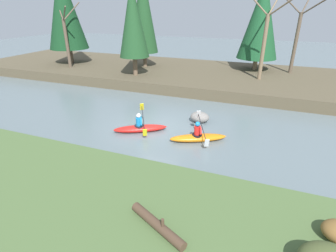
% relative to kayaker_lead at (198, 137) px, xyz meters
% --- Properties ---
extents(ground_plane, '(90.00, 90.00, 0.00)m').
position_rel_kayaker_lead_xyz_m(ground_plane, '(-2.59, 0.58, -0.22)').
color(ground_plane, slate).
extents(riverbank_near, '(44.00, 5.82, 0.85)m').
position_rel_kayaker_lead_xyz_m(riverbank_near, '(-2.59, -6.55, 0.20)').
color(riverbank_near, '#4C6638').
rests_on(riverbank_near, ground).
extents(riverbank_far, '(44.00, 10.55, 0.80)m').
position_rel_kayaker_lead_xyz_m(riverbank_far, '(-2.59, 11.22, 0.18)').
color(riverbank_far, brown).
rests_on(riverbank_far, ground).
extents(conifer_tree_far_left, '(3.62, 3.62, 8.48)m').
position_rel_kayaker_lead_xyz_m(conifer_tree_far_left, '(-15.63, 10.12, 5.51)').
color(conifer_tree_far_left, brown).
rests_on(conifer_tree_far_left, riverbank_far).
extents(conifer_tree_left, '(2.44, 2.44, 8.42)m').
position_rel_kayaker_lead_xyz_m(conifer_tree_left, '(-8.17, 11.26, 5.42)').
color(conifer_tree_left, brown).
rests_on(conifer_tree_left, riverbank_far).
extents(conifer_tree_mid_left, '(2.33, 2.33, 6.97)m').
position_rel_kayaker_lead_xyz_m(conifer_tree_mid_left, '(-7.45, 7.94, 4.77)').
color(conifer_tree_mid_left, brown).
rests_on(conifer_tree_mid_left, riverbank_far).
extents(conifer_tree_centre, '(3.35, 3.35, 7.32)m').
position_rel_kayaker_lead_xyz_m(conifer_tree_centre, '(1.47, 13.39, 4.74)').
color(conifer_tree_centre, '#7A664C').
rests_on(conifer_tree_centre, riverbank_far).
extents(bare_tree_upstream, '(3.05, 3.01, 5.48)m').
position_rel_kayaker_lead_xyz_m(bare_tree_upstream, '(-14.49, 8.58, 3.16)').
color(bare_tree_upstream, brown).
rests_on(bare_tree_upstream, riverbank_far).
extents(bare_tree_mid_upstream, '(3.42, 3.37, 6.18)m').
position_rel_kayaker_lead_xyz_m(bare_tree_mid_upstream, '(2.08, 10.18, 3.49)').
color(bare_tree_mid_upstream, '#7A664C').
rests_on(bare_tree_mid_upstream, riverbank_far).
extents(bare_tree_mid_downstream, '(3.45, 3.41, 6.24)m').
position_rel_kayaker_lead_xyz_m(bare_tree_mid_downstream, '(4.39, 13.35, 3.52)').
color(bare_tree_mid_downstream, brown).
rests_on(bare_tree_mid_downstream, riverbank_far).
extents(kayaker_lead, '(2.68, 1.93, 1.20)m').
position_rel_kayaker_lead_xyz_m(kayaker_lead, '(0.00, 0.00, 0.00)').
color(kayaker_lead, orange).
rests_on(kayaker_lead, ground).
extents(kayaker_middle, '(2.64, 1.97, 1.20)m').
position_rel_kayaker_lead_xyz_m(kayaker_middle, '(-3.05, -0.05, 0.00)').
color(kayaker_middle, red).
rests_on(kayaker_middle, ground).
extents(boulder_midstream, '(1.05, 0.82, 0.59)m').
position_rel_kayaker_lead_xyz_m(boulder_midstream, '(-0.53, 2.23, 0.07)').
color(boulder_midstream, gray).
rests_on(boulder_midstream, ground).
extents(driftwood_log, '(1.73, 1.02, 0.44)m').
position_rel_kayaker_lead_xyz_m(driftwood_log, '(0.65, -6.49, 0.75)').
color(driftwood_log, '#4C3828').
rests_on(driftwood_log, riverbank_near).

